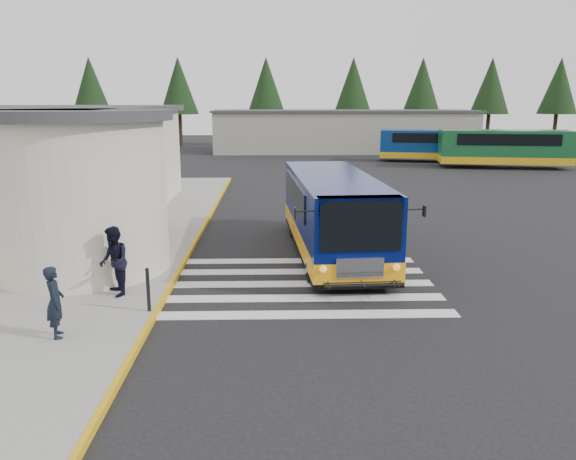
{
  "coord_description": "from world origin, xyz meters",
  "views": [
    {
      "loc": [
        -1.08,
        -16.34,
        5.24
      ],
      "look_at": [
        -0.7,
        -0.5,
        1.55
      ],
      "focal_mm": 35.0,
      "sensor_mm": 36.0,
      "label": 1
    }
  ],
  "objects_px": {
    "pedestrian_a": "(55,302)",
    "far_bus_b": "(504,147)",
    "transit_bus": "(333,217)",
    "far_bus_a": "(433,144)",
    "bollard": "(148,290)",
    "pedestrian_b": "(114,261)"
  },
  "relations": [
    {
      "from": "transit_bus",
      "to": "far_bus_a",
      "type": "relative_size",
      "value": 1.05
    },
    {
      "from": "pedestrian_a",
      "to": "far_bus_a",
      "type": "relative_size",
      "value": 0.17
    },
    {
      "from": "pedestrian_b",
      "to": "far_bus_b",
      "type": "bearing_deg",
      "value": 117.52
    },
    {
      "from": "pedestrian_a",
      "to": "far_bus_a",
      "type": "distance_m",
      "value": 41.05
    },
    {
      "from": "far_bus_a",
      "to": "far_bus_b",
      "type": "distance_m",
      "value": 6.33
    },
    {
      "from": "transit_bus",
      "to": "far_bus_b",
      "type": "relative_size",
      "value": 0.97
    },
    {
      "from": "bollard",
      "to": "far_bus_a",
      "type": "xyz_separation_m",
      "value": [
        16.78,
        35.17,
        0.81
      ]
    },
    {
      "from": "pedestrian_a",
      "to": "bollard",
      "type": "distance_m",
      "value": 2.26
    },
    {
      "from": "pedestrian_a",
      "to": "far_bus_b",
      "type": "xyz_separation_m",
      "value": [
        22.72,
        31.97,
        0.69
      ]
    },
    {
      "from": "pedestrian_a",
      "to": "pedestrian_b",
      "type": "relative_size",
      "value": 0.86
    },
    {
      "from": "transit_bus",
      "to": "far_bus_a",
      "type": "distance_m",
      "value": 31.73
    },
    {
      "from": "transit_bus",
      "to": "far_bus_b",
      "type": "bearing_deg",
      "value": 53.77
    },
    {
      "from": "transit_bus",
      "to": "bollard",
      "type": "distance_m",
      "value": 7.66
    },
    {
      "from": "pedestrian_a",
      "to": "far_bus_a",
      "type": "xyz_separation_m",
      "value": [
        18.46,
        36.66,
        0.56
      ]
    },
    {
      "from": "transit_bus",
      "to": "pedestrian_a",
      "type": "height_order",
      "value": "transit_bus"
    },
    {
      "from": "transit_bus",
      "to": "pedestrian_a",
      "type": "xyz_separation_m",
      "value": [
        -6.79,
        -7.16,
        -0.35
      ]
    },
    {
      "from": "bollard",
      "to": "far_bus_a",
      "type": "relative_size",
      "value": 0.12
    },
    {
      "from": "pedestrian_a",
      "to": "pedestrian_b",
      "type": "height_order",
      "value": "pedestrian_b"
    },
    {
      "from": "transit_bus",
      "to": "pedestrian_b",
      "type": "distance_m",
      "value": 7.69
    },
    {
      "from": "bollard",
      "to": "far_bus_a",
      "type": "bearing_deg",
      "value": 64.49
    },
    {
      "from": "far_bus_b",
      "to": "pedestrian_a",
      "type": "bearing_deg",
      "value": 154.2
    },
    {
      "from": "transit_bus",
      "to": "pedestrian_b",
      "type": "xyz_separation_m",
      "value": [
        -6.24,
        -4.49,
        -0.23
      ]
    }
  ]
}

